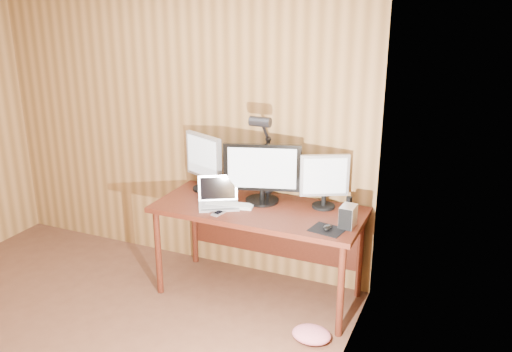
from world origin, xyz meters
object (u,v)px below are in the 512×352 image
Objects in this scene: desk at (262,219)px; hard_drive at (348,216)px; mouse at (327,227)px; laptop at (218,198)px; phone at (218,213)px; keyboard at (229,205)px; desk_lamp at (264,144)px; monitor_center at (262,172)px; monitor_left at (204,160)px; speaker at (349,204)px; monitor_right at (324,180)px.

hard_drive is (0.71, -0.15, 0.20)m from desk.
mouse is 0.66× the size of hard_drive.
laptop is 2.43× the size of hard_drive.
desk is 0.40m from phone.
desk_lamp reaches higher than keyboard.
monitor_center is at bearing 167.23° from mouse.
phone is (0.34, -0.42, -0.25)m from monitor_left.
keyboard is 3.29× the size of phone.
mouse is 0.87m from desk_lamp.
laptop reaches higher than phone.
desk_lamp reaches higher than monitor_left.
desk is 10.24× the size of hard_drive.
keyboard is at bearing -162.48° from speaker.
desk_lamp is at bearing 80.11° from phone.
speaker reaches higher than desk.
phone is at bearing -100.38° from keyboard.
laptop is 0.99m from speaker.
monitor_center reaches higher than laptop.
monitor_center is at bearing 161.72° from monitor_right.
monitor_right reaches higher than keyboard.
monitor_center reaches higher than speaker.
phone is at bearing -136.22° from monitor_center.
monitor_center is (-0.02, 0.05, 0.37)m from desk.
monitor_right is at bearing 135.28° from hard_drive.
monitor_right reaches higher than phone.
monitor_center is 0.81× the size of desk_lamp.
hard_drive reaches higher than keyboard.
keyboard is 2.54× the size of hard_drive.
phone is at bearing -152.77° from speaker.
desk is 0.37m from monitor_center.
keyboard is at bearing -174.68° from mouse.
monitor_center is 5.64× the size of mouse.
monitor_center is at bearing 72.10° from phone.
hard_drive is at bearing -13.15° from desk_lamp.
mouse is at bearing -96.87° from monitor_right.
monitor_center is at bearing 114.15° from desk.
phone is at bearing -92.97° from laptop.
monitor_center is 0.70m from speaker.
monitor_center is at bearing -66.18° from desk_lamp.
phone is (0.00, -0.17, -0.00)m from keyboard.
desk is at bearing -62.91° from desk_lamp.
desk is 3.40× the size of monitor_left.
laptop is 3.44× the size of speaker.
monitor_right is 2.67× the size of hard_drive.
monitor_right is (0.48, 0.08, -0.02)m from monitor_center.
hard_drive reaches higher than phone.
monitor_center is 0.36m from keyboard.
mouse is (0.90, -0.12, -0.03)m from laptop.
desk is 13.30× the size of phone.
desk_lamp reaches higher than mouse.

